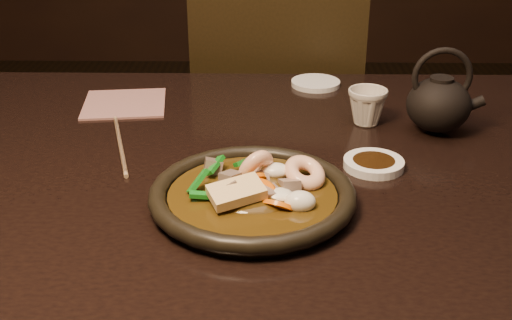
{
  "coord_description": "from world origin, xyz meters",
  "views": [
    {
      "loc": [
        0.12,
        -0.98,
        1.22
      ],
      "look_at": [
        0.1,
        -0.12,
        0.8
      ],
      "focal_mm": 45.0,
      "sensor_mm": 36.0,
      "label": 1
    }
  ],
  "objects_px": {
    "table": "(200,195)",
    "chair": "(282,131)",
    "plate": "(252,196)",
    "tea_cup": "(367,105)",
    "teapot": "(439,102)"
  },
  "relations": [
    {
      "from": "table",
      "to": "chair",
      "type": "xyz_separation_m",
      "value": [
        0.16,
        0.65,
        -0.15
      ]
    },
    {
      "from": "chair",
      "to": "tea_cup",
      "type": "xyz_separation_m",
      "value": [
        0.15,
        -0.5,
        0.27
      ]
    },
    {
      "from": "chair",
      "to": "plate",
      "type": "relative_size",
      "value": 3.15
    },
    {
      "from": "plate",
      "to": "tea_cup",
      "type": "bearing_deg",
      "value": 56.59
    },
    {
      "from": "table",
      "to": "teapot",
      "type": "height_order",
      "value": "teapot"
    },
    {
      "from": "table",
      "to": "plate",
      "type": "bearing_deg",
      "value": -60.19
    },
    {
      "from": "plate",
      "to": "chair",
      "type": "bearing_deg",
      "value": 85.59
    },
    {
      "from": "table",
      "to": "plate",
      "type": "distance_m",
      "value": 0.21
    },
    {
      "from": "table",
      "to": "tea_cup",
      "type": "relative_size",
      "value": 21.52
    },
    {
      "from": "chair",
      "to": "teapot",
      "type": "distance_m",
      "value": 0.67
    },
    {
      "from": "tea_cup",
      "to": "teapot",
      "type": "distance_m",
      "value": 0.13
    },
    {
      "from": "chair",
      "to": "teapot",
      "type": "height_order",
      "value": "chair"
    },
    {
      "from": "plate",
      "to": "tea_cup",
      "type": "relative_size",
      "value": 4.06
    },
    {
      "from": "table",
      "to": "plate",
      "type": "relative_size",
      "value": 5.29
    },
    {
      "from": "table",
      "to": "tea_cup",
      "type": "xyz_separation_m",
      "value": [
        0.3,
        0.15,
        0.11
      ]
    }
  ]
}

